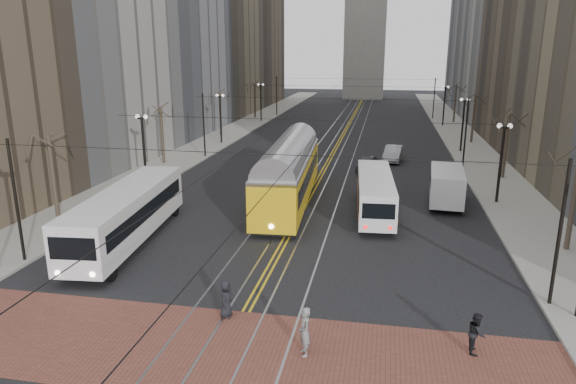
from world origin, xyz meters
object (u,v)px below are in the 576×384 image
at_px(rear_bus, 375,195).
at_px(pedestrian_b, 305,332).
at_px(transit_bus, 128,217).
at_px(pedestrian_a, 226,299).
at_px(sedan_grey, 367,163).
at_px(streetcar, 289,178).
at_px(cargo_van, 446,188).
at_px(pedestrian_c, 476,333).
at_px(sedan_silver, 393,154).

relative_size(rear_bus, pedestrian_b, 5.48).
xyz_separation_m(transit_bus, pedestrian_a, (8.15, -7.22, -0.75)).
height_order(sedan_grey, pedestrian_b, pedestrian_b).
xyz_separation_m(streetcar, cargo_van, (11.22, 1.63, -0.57)).
distance_m(pedestrian_b, pedestrian_c, 6.33).
xyz_separation_m(streetcar, pedestrian_a, (0.52, -16.88, -1.04)).
bearing_deg(pedestrian_c, streetcar, 34.78).
height_order(streetcar, pedestrian_c, streetcar).
relative_size(streetcar, sedan_grey, 3.87).
xyz_separation_m(streetcar, pedestrian_c, (10.36, -17.69, -1.06)).
xyz_separation_m(sedan_grey, pedestrian_b, (-1.04, -30.85, 0.25)).
bearing_deg(sedan_grey, pedestrian_c, -71.60).
distance_m(rear_bus, sedan_silver, 17.96).
relative_size(streetcar, pedestrian_a, 9.74).
bearing_deg(rear_bus, streetcar, 162.88).
relative_size(cargo_van, sedan_silver, 1.25).
bearing_deg(streetcar, pedestrian_b, -80.78).
height_order(pedestrian_a, pedestrian_c, pedestrian_a).
bearing_deg(pedestrian_c, pedestrian_a, 89.73).
distance_m(transit_bus, rear_bus, 16.09).
relative_size(transit_bus, pedestrian_b, 6.72).
bearing_deg(pedestrian_a, pedestrian_c, -93.09).
bearing_deg(cargo_van, rear_bus, -143.80).
bearing_deg(pedestrian_b, sedan_grey, 154.14).
xyz_separation_m(transit_bus, sedan_grey, (12.85, 21.46, -0.88)).
height_order(pedestrian_b, pedestrian_c, pedestrian_b).
height_order(rear_bus, pedestrian_b, rear_bus).
xyz_separation_m(pedestrian_a, pedestrian_c, (9.84, -0.81, -0.03)).
relative_size(transit_bus, pedestrian_c, 8.02).
xyz_separation_m(rear_bus, pedestrian_a, (-5.70, -15.40, -0.52)).
xyz_separation_m(cargo_van, sedan_silver, (-3.62, 14.78, -0.52)).
height_order(cargo_van, sedan_silver, cargo_van).
bearing_deg(streetcar, sedan_grey, 62.96).
bearing_deg(pedestrian_a, pedestrian_b, -118.96).
xyz_separation_m(streetcar, sedan_silver, (7.60, 16.42, -1.09)).
bearing_deg(streetcar, pedestrian_c, -62.82).
xyz_separation_m(sedan_grey, pedestrian_c, (5.14, -29.49, 0.10)).
height_order(transit_bus, streetcar, streetcar).
height_order(transit_bus, sedan_silver, transit_bus).
distance_m(sedan_silver, pedestrian_c, 34.22).
xyz_separation_m(pedestrian_a, pedestrian_b, (3.66, -2.16, 0.13)).
distance_m(sedan_grey, pedestrian_c, 29.94).
relative_size(rear_bus, sedan_grey, 2.52).
relative_size(streetcar, rear_bus, 1.54).
relative_size(sedan_grey, sedan_silver, 0.87).
height_order(streetcar, rear_bus, streetcar).
xyz_separation_m(sedan_silver, pedestrian_b, (-3.41, -35.46, 0.18)).
bearing_deg(transit_bus, pedestrian_c, -29.46).
bearing_deg(pedestrian_c, pedestrian_b, 106.81).
relative_size(streetcar, cargo_van, 2.70).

